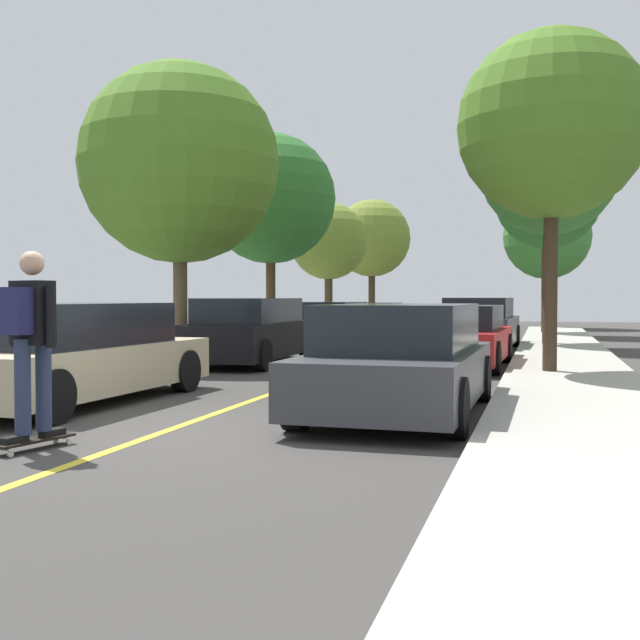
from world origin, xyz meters
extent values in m
plane|color=#3D3A38|center=(0.00, 0.00, 0.00)|extent=(80.00, 80.00, 0.00)
cube|color=#ADA89E|center=(4.38, 0.00, 0.07)|extent=(2.20, 56.00, 0.14)
cube|color=gold|center=(0.00, 4.00, 0.00)|extent=(0.12, 39.20, 0.01)
cube|color=#BCAD89|center=(-2.22, 1.53, 0.49)|extent=(1.90, 4.66, 0.62)
cube|color=black|center=(-2.23, 1.45, 1.08)|extent=(1.64, 2.95, 0.57)
cylinder|color=black|center=(-1.44, -0.10, 0.32)|extent=(0.24, 0.65, 0.64)
cylinder|color=black|center=(-1.35, 3.11, 0.32)|extent=(0.24, 0.65, 0.64)
cylinder|color=black|center=(-3.00, 3.15, 0.32)|extent=(0.24, 0.65, 0.64)
cube|color=black|center=(-2.22, 8.06, 0.54)|extent=(1.89, 4.63, 0.72)
cube|color=black|center=(-2.22, 8.00, 1.17)|extent=(1.63, 2.95, 0.53)
cylinder|color=black|center=(-1.36, 6.49, 0.32)|extent=(0.24, 0.65, 0.64)
cylinder|color=black|center=(-3.01, 6.45, 0.32)|extent=(0.24, 0.65, 0.64)
cylinder|color=black|center=(-1.44, 9.68, 0.32)|extent=(0.24, 0.65, 0.64)
cylinder|color=black|center=(-3.09, 9.64, 0.32)|extent=(0.24, 0.65, 0.64)
cube|color=#196066|center=(-2.22, 14.67, 0.49)|extent=(1.98, 4.09, 0.63)
cube|color=black|center=(-2.22, 14.68, 1.06)|extent=(1.70, 2.53, 0.50)
cylinder|color=black|center=(-1.41, 13.32, 0.32)|extent=(0.24, 0.65, 0.64)
cylinder|color=black|center=(-3.13, 13.38, 0.32)|extent=(0.24, 0.65, 0.64)
cylinder|color=black|center=(-1.32, 15.95, 0.32)|extent=(0.24, 0.65, 0.64)
cylinder|color=black|center=(-3.03, 16.01, 0.32)|extent=(0.24, 0.65, 0.64)
cube|color=#196066|center=(-2.22, 21.22, 0.49)|extent=(1.96, 4.72, 0.62)
cube|color=black|center=(-2.23, 21.34, 1.02)|extent=(1.67, 2.71, 0.45)
cylinder|color=black|center=(-1.33, 19.63, 0.32)|extent=(0.24, 0.65, 0.64)
cylinder|color=black|center=(-3.00, 19.57, 0.32)|extent=(0.24, 0.65, 0.64)
cylinder|color=black|center=(-1.45, 22.88, 0.32)|extent=(0.24, 0.65, 0.64)
cylinder|color=black|center=(-3.12, 22.82, 0.32)|extent=(0.24, 0.65, 0.64)
cube|color=#38383D|center=(2.22, 1.79, 0.49)|extent=(1.89, 4.41, 0.62)
cube|color=black|center=(2.22, 1.84, 1.08)|extent=(1.65, 2.91, 0.57)
cylinder|color=black|center=(1.38, 3.29, 0.32)|extent=(0.23, 0.64, 0.64)
cylinder|color=black|center=(3.10, 3.27, 0.32)|extent=(0.23, 0.64, 0.64)
cylinder|color=black|center=(1.35, 0.30, 0.32)|extent=(0.23, 0.64, 0.64)
cylinder|color=black|center=(3.07, 0.29, 0.32)|extent=(0.23, 0.64, 0.64)
cube|color=maroon|center=(2.22, 8.48, 0.48)|extent=(1.98, 4.40, 0.61)
cube|color=black|center=(2.22, 8.44, 1.04)|extent=(1.70, 2.58, 0.50)
cylinder|color=black|center=(1.40, 9.98, 0.32)|extent=(0.24, 0.65, 0.64)
cylinder|color=black|center=(3.13, 9.93, 0.32)|extent=(0.24, 0.65, 0.64)
cylinder|color=black|center=(1.32, 7.04, 0.32)|extent=(0.24, 0.65, 0.64)
cylinder|color=black|center=(3.04, 6.98, 0.32)|extent=(0.24, 0.65, 0.64)
cube|color=#38383D|center=(2.22, 14.03, 0.54)|extent=(1.98, 4.65, 0.72)
cube|color=black|center=(2.22, 13.96, 1.17)|extent=(1.71, 2.94, 0.53)
cylinder|color=black|center=(1.41, 15.65, 0.32)|extent=(0.24, 0.65, 0.64)
cylinder|color=black|center=(3.13, 15.60, 0.32)|extent=(0.24, 0.65, 0.64)
cylinder|color=black|center=(1.32, 12.46, 0.32)|extent=(0.24, 0.65, 0.64)
cylinder|color=black|center=(3.03, 12.40, 0.32)|extent=(0.24, 0.65, 0.64)
cylinder|color=brown|center=(-4.03, 8.32, 1.76)|extent=(0.32, 0.32, 3.25)
sphere|color=#4C7A23|center=(-4.03, 8.32, 4.48)|extent=(4.52, 4.52, 4.52)
cylinder|color=#4C3823|center=(-4.03, 14.37, 1.79)|extent=(0.29, 0.29, 3.29)
sphere|color=#2D6B28|center=(-4.03, 14.37, 4.43)|extent=(3.93, 3.93, 3.93)
cylinder|color=#4C3823|center=(-4.03, 20.89, 1.52)|extent=(0.31, 0.31, 2.77)
sphere|color=olive|center=(-4.03, 20.89, 3.61)|extent=(2.96, 2.96, 2.96)
cylinder|color=#3D2D1E|center=(-4.03, 28.63, 1.62)|extent=(0.32, 0.32, 2.96)
sphere|color=olive|center=(-4.03, 28.63, 4.28)|extent=(3.70, 3.70, 3.70)
cylinder|color=#3D2D1E|center=(4.03, 6.66, 1.90)|extent=(0.25, 0.25, 3.52)
sphere|color=#4C7A23|center=(4.03, 6.66, 4.50)|extent=(3.32, 3.32, 3.32)
cylinder|color=#3D2D1E|center=(4.03, 15.36, 2.16)|extent=(0.31, 0.31, 4.04)
sphere|color=#3D7F33|center=(4.03, 15.36, 5.18)|extent=(3.94, 3.94, 3.94)
cylinder|color=#3D2D1E|center=(4.03, 22.63, 2.20)|extent=(0.42, 0.42, 4.11)
sphere|color=#2D6B28|center=(4.03, 22.63, 5.25)|extent=(3.97, 3.97, 3.97)
cylinder|color=brown|center=(4.03, 29.92, 1.65)|extent=(0.31, 0.31, 3.02)
sphere|color=#3D7F33|center=(4.03, 29.92, 4.32)|extent=(4.03, 4.03, 4.03)
cube|color=black|center=(-0.73, -1.40, 0.09)|extent=(0.41, 0.87, 0.02)
cylinder|color=beige|center=(-0.74, -1.04, 0.03)|extent=(0.04, 0.06, 0.06)
cylinder|color=beige|center=(-0.55, -1.09, 0.03)|extent=(0.04, 0.06, 0.06)
cylinder|color=beige|center=(-0.72, -1.75, 0.03)|extent=(0.04, 0.06, 0.06)
cube|color=#99999E|center=(-0.65, -1.07, 0.07)|extent=(0.11, 0.06, 0.02)
cube|color=#99999E|center=(-0.81, -1.73, 0.07)|extent=(0.11, 0.06, 0.02)
cube|color=black|center=(-0.68, -1.18, 0.13)|extent=(0.16, 0.28, 0.06)
cube|color=black|center=(-0.78, -1.61, 0.13)|extent=(0.16, 0.28, 0.06)
cylinder|color=#283351|center=(-0.70, -1.28, 0.61)|extent=(0.18, 0.18, 0.90)
cylinder|color=#283351|center=(-0.76, -1.51, 0.61)|extent=(0.18, 0.18, 0.90)
cube|color=black|center=(-0.73, -1.40, 1.31)|extent=(0.44, 0.31, 0.61)
sphere|color=tan|center=(-0.73, -1.40, 1.77)|extent=(0.23, 0.23, 0.23)
cylinder|color=black|center=(-0.97, -1.34, 1.27)|extent=(0.11, 0.11, 0.58)
cylinder|color=black|center=(-0.49, -1.45, 1.27)|extent=(0.11, 0.11, 0.58)
cube|color=#1E1E4C|center=(-0.77, -1.59, 1.33)|extent=(0.33, 0.25, 0.44)
camera|label=1|loc=(3.93, -7.65, 1.45)|focal=43.35mm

